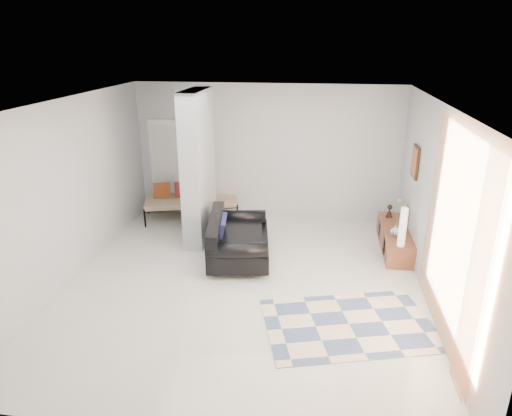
# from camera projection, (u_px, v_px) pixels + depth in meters

# --- Properties ---
(floor) EXTENTS (6.00, 6.00, 0.00)m
(floor) POSITION_uv_depth(u_px,v_px,m) (243.00, 283.00, 7.20)
(floor) COLOR beige
(floor) RESTS_ON ground
(ceiling) EXTENTS (6.00, 6.00, 0.00)m
(ceiling) POSITION_uv_depth(u_px,v_px,m) (241.00, 103.00, 6.22)
(ceiling) COLOR white
(ceiling) RESTS_ON wall_back
(wall_back) EXTENTS (6.00, 0.00, 6.00)m
(wall_back) POSITION_uv_depth(u_px,v_px,m) (267.00, 152.00, 9.50)
(wall_back) COLOR silver
(wall_back) RESTS_ON ground
(wall_front) EXTENTS (6.00, 0.00, 6.00)m
(wall_front) POSITION_uv_depth(u_px,v_px,m) (184.00, 314.00, 3.93)
(wall_front) COLOR silver
(wall_front) RESTS_ON ground
(wall_left) EXTENTS (0.00, 6.00, 6.00)m
(wall_left) POSITION_uv_depth(u_px,v_px,m) (68.00, 191.00, 7.08)
(wall_left) COLOR silver
(wall_left) RESTS_ON ground
(wall_right) EXTENTS (0.00, 6.00, 6.00)m
(wall_right) POSITION_uv_depth(u_px,v_px,m) (437.00, 209.00, 6.35)
(wall_right) COLOR silver
(wall_right) RESTS_ON ground
(partition_column) EXTENTS (0.35, 1.20, 2.80)m
(partition_column) POSITION_uv_depth(u_px,v_px,m) (198.00, 168.00, 8.34)
(partition_column) COLOR #A3A7AA
(partition_column) RESTS_ON floor
(hallway_door) EXTENTS (0.85, 0.06, 2.04)m
(hallway_door) POSITION_uv_depth(u_px,v_px,m) (170.00, 167.00, 9.87)
(hallway_door) COLOR white
(hallway_door) RESTS_ON floor
(curtain) EXTENTS (0.00, 2.55, 2.55)m
(curtain) POSITION_uv_depth(u_px,v_px,m) (453.00, 239.00, 5.27)
(curtain) COLOR orange
(curtain) RESTS_ON wall_right
(wall_art) EXTENTS (0.04, 0.45, 0.55)m
(wall_art) POSITION_uv_depth(u_px,v_px,m) (415.00, 162.00, 7.78)
(wall_art) COLOR #38230F
(wall_art) RESTS_ON wall_right
(media_console) EXTENTS (0.45, 1.70, 0.80)m
(media_console) POSITION_uv_depth(u_px,v_px,m) (394.00, 238.00, 8.32)
(media_console) COLOR brown
(media_console) RESTS_ON floor
(loveseat) EXTENTS (1.23, 1.83, 0.76)m
(loveseat) POSITION_uv_depth(u_px,v_px,m) (235.00, 240.00, 7.91)
(loveseat) COLOR silver
(loveseat) RESTS_ON floor
(daybed) EXTENTS (2.07, 1.31, 0.77)m
(daybed) POSITION_uv_depth(u_px,v_px,m) (190.00, 200.00, 9.70)
(daybed) COLOR black
(daybed) RESTS_ON floor
(area_rug) EXTENTS (2.55, 2.03, 0.01)m
(area_rug) POSITION_uv_depth(u_px,v_px,m) (349.00, 324.00, 6.15)
(area_rug) COLOR beige
(area_rug) RESTS_ON floor
(cylinder_lamp) EXTENTS (0.12, 0.12, 0.67)m
(cylinder_lamp) POSITION_uv_depth(u_px,v_px,m) (403.00, 227.00, 7.45)
(cylinder_lamp) COLOR silver
(cylinder_lamp) RESTS_ON media_console
(bronze_figurine) EXTENTS (0.14, 0.14, 0.26)m
(bronze_figurine) POSITION_uv_depth(u_px,v_px,m) (389.00, 211.00, 8.71)
(bronze_figurine) COLOR black
(bronze_figurine) RESTS_ON media_console
(vase) EXTENTS (0.19, 0.19, 0.19)m
(vase) POSITION_uv_depth(u_px,v_px,m) (396.00, 230.00, 7.94)
(vase) COLOR white
(vase) RESTS_ON media_console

